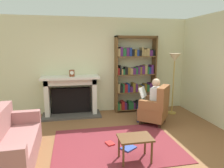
{
  "coord_description": "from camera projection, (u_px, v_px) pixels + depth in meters",
  "views": [
    {
      "loc": [
        -0.81,
        -3.34,
        1.92
      ],
      "look_at": [
        0.1,
        1.2,
        1.05
      ],
      "focal_mm": 32.86,
      "sensor_mm": 36.0,
      "label": 1
    }
  ],
  "objects": [
    {
      "name": "ground",
      "position": [
        120.0,
        153.0,
        3.73
      ],
      "size": [
        14.0,
        14.0,
        0.0
      ],
      "primitive_type": "plane",
      "color": "brown"
    },
    {
      "name": "back_wall",
      "position": [
        99.0,
        66.0,
        5.94
      ],
      "size": [
        5.6,
        0.1,
        2.7
      ],
      "primitive_type": "cube",
      "color": "beige",
      "rests_on": "ground"
    },
    {
      "name": "side_wall_right",
      "position": [
        210.0,
        68.0,
        5.2
      ],
      "size": [
        0.1,
        5.2,
        2.7
      ],
      "primitive_type": "cube",
      "color": "beige",
      "rests_on": "ground"
    },
    {
      "name": "area_rug",
      "position": [
        116.0,
        145.0,
        4.02
      ],
      "size": [
        2.4,
        1.8,
        0.01
      ],
      "primitive_type": "cube",
      "color": "maroon",
      "rests_on": "ground"
    },
    {
      "name": "fireplace",
      "position": [
        71.0,
        95.0,
        5.68
      ],
      "size": [
        1.58,
        0.64,
        1.1
      ],
      "color": "#4C4742",
      "rests_on": "ground"
    },
    {
      "name": "mantel_clock",
      "position": [
        72.0,
        73.0,
        5.48
      ],
      "size": [
        0.14,
        0.14,
        0.17
      ],
      "color": "brown",
      "rests_on": "fireplace"
    },
    {
      "name": "bookshelf",
      "position": [
        135.0,
        76.0,
        5.98
      ],
      "size": [
        1.19,
        0.32,
        2.19
      ],
      "color": "brown",
      "rests_on": "ground"
    },
    {
      "name": "armchair_reading",
      "position": [
        156.0,
        107.0,
        5.04
      ],
      "size": [
        0.88,
        0.89,
        0.97
      ],
      "rotation": [
        0.0,
        0.0,
        4.04
      ],
      "color": "#331E14",
      "rests_on": "ground"
    },
    {
      "name": "seated_reader",
      "position": [
        151.0,
        99.0,
        5.06
      ],
      "size": [
        0.59,
        0.57,
        1.14
      ],
      "rotation": [
        0.0,
        0.0,
        4.04
      ],
      "color": "silver",
      "rests_on": "ground"
    },
    {
      "name": "sofa_floral",
      "position": [
        9.0,
        145.0,
        3.36
      ],
      "size": [
        0.77,
        1.72,
        0.85
      ],
      "rotation": [
        0.0,
        0.0,
        1.6
      ],
      "color": "#A56B69",
      "rests_on": "ground"
    },
    {
      "name": "side_table",
      "position": [
        135.0,
        141.0,
        3.41
      ],
      "size": [
        0.56,
        0.39,
        0.43
      ],
      "color": "brown",
      "rests_on": "ground"
    },
    {
      "name": "scattered_books",
      "position": [
        129.0,
        142.0,
        4.09
      ],
      "size": [
        0.75,
        0.65,
        0.04
      ],
      "color": "#334CA5",
      "rests_on": "area_rug"
    },
    {
      "name": "floor_lamp",
      "position": [
        174.0,
        63.0,
        5.64
      ],
      "size": [
        0.32,
        0.32,
        1.71
      ],
      "color": "#B7933F",
      "rests_on": "ground"
    }
  ]
}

